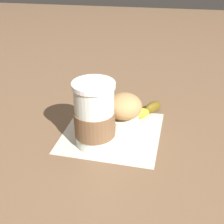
{
  "coord_description": "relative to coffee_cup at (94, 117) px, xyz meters",
  "views": [
    {
      "loc": [
        -0.63,
        -0.1,
        0.43
      ],
      "look_at": [
        0.0,
        0.0,
        0.06
      ],
      "focal_mm": 50.0,
      "sensor_mm": 36.0,
      "label": 1
    }
  ],
  "objects": [
    {
      "name": "banana",
      "position": [
        0.13,
        -0.08,
        -0.06
      ],
      "size": [
        0.1,
        0.15,
        0.03
      ],
      "color": "gold",
      "rests_on": "paper_napkin"
    },
    {
      "name": "paper_napkin",
      "position": [
        0.05,
        -0.03,
        -0.07
      ],
      "size": [
        0.25,
        0.25,
        0.0
      ],
      "primitive_type": "cube",
      "rotation": [
        0.0,
        0.0,
        -0.06
      ],
      "color": "beige",
      "rests_on": "ground_plane"
    },
    {
      "name": "coffee_cup",
      "position": [
        0.0,
        0.0,
        0.0
      ],
      "size": [
        0.09,
        0.09,
        0.15
      ],
      "color": "silver",
      "rests_on": "paper_napkin"
    },
    {
      "name": "ground_plane",
      "position": [
        0.05,
        -0.03,
        -0.07
      ],
      "size": [
        3.0,
        3.0,
        0.0
      ],
      "primitive_type": "plane",
      "color": "brown"
    },
    {
      "name": "muffin",
      "position": [
        0.06,
        -0.06,
        -0.02
      ],
      "size": [
        0.09,
        0.09,
        0.1
      ],
      "color": "white",
      "rests_on": "paper_napkin"
    }
  ]
}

